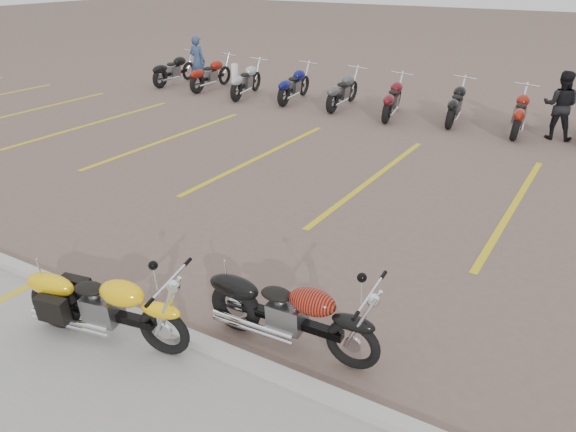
% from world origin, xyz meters
% --- Properties ---
extents(ground, '(100.00, 100.00, 0.00)m').
position_xyz_m(ground, '(0.00, 0.00, 0.00)').
color(ground, brown).
rests_on(ground, ground).
extents(curb, '(60.00, 0.18, 0.12)m').
position_xyz_m(curb, '(0.00, -2.00, 0.06)').
color(curb, '#ADAAA3').
rests_on(curb, ground).
extents(parking_stripes, '(38.00, 5.50, 0.01)m').
position_xyz_m(parking_stripes, '(0.00, 4.00, 0.00)').
color(parking_stripes, gold).
rests_on(parking_stripes, ground).
extents(yellow_cruiser, '(2.09, 0.52, 0.87)m').
position_xyz_m(yellow_cruiser, '(-0.52, -2.43, 0.43)').
color(yellow_cruiser, black).
rests_on(yellow_cruiser, ground).
extents(flame_cruiser, '(2.10, 0.33, 0.86)m').
position_xyz_m(flame_cruiser, '(1.32, -1.47, 0.43)').
color(flame_cruiser, black).
rests_on(flame_cruiser, ground).
extents(person_a, '(0.62, 0.42, 1.68)m').
position_xyz_m(person_a, '(-8.91, 9.40, 0.84)').
color(person_a, navy).
rests_on(person_a, ground).
extents(person_b, '(0.81, 0.63, 1.65)m').
position_xyz_m(person_b, '(2.69, 8.90, 0.82)').
color(person_b, black).
rests_on(person_b, ground).
extents(bollard, '(0.15, 0.15, 1.00)m').
position_xyz_m(bollard, '(-6.89, 8.80, 0.50)').
color(bollard, white).
rests_on(bollard, ground).
extents(bg_bike_row, '(17.34, 2.05, 1.10)m').
position_xyz_m(bg_bike_row, '(-1.55, 9.05, 0.55)').
color(bg_bike_row, black).
rests_on(bg_bike_row, ground).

